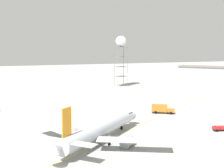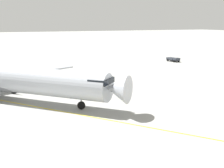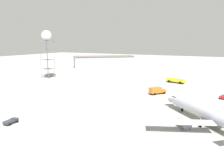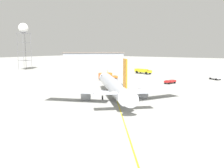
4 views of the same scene
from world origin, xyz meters
name	(u,v)px [view 1 (image 1 of 4)]	position (x,y,z in m)	size (l,w,h in m)	color
ground_plane	(98,142)	(0.00, 0.00, 0.00)	(600.00, 600.00, 0.00)	#9E9E99
airliner_main	(99,130)	(0.28, -0.01, 3.09)	(31.52, 30.71, 11.52)	#B2B7C1
ops_pickup_truck	(222,128)	(36.12, -1.58, 0.81)	(5.45, 3.28, 1.41)	#232326
catering_truck_truck	(161,109)	(31.21, 24.80, 1.66)	(8.02, 6.34, 3.10)	#232326
radar_tower	(121,44)	(45.00, 99.32, 24.54)	(6.58, 6.58, 29.00)	slate
terminal_shed	(219,74)	(113.46, 98.71, 4.98)	(44.38, 47.54, 9.89)	#999EA8
taxiway_centreline	(91,147)	(-2.72, -3.08, 0.00)	(147.42, 113.13, 0.01)	yellow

